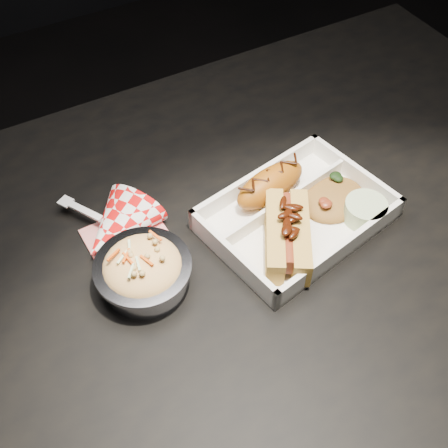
{
  "coord_description": "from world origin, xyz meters",
  "views": [
    {
      "loc": [
        -0.27,
        -0.41,
        1.37
      ],
      "look_at": [
        -0.05,
        -0.0,
        0.81
      ],
      "focal_mm": 45.0,
      "sensor_mm": 36.0,
      "label": 1
    }
  ],
  "objects_px": {
    "dining_table": "(250,273)",
    "food_tray": "(296,217)",
    "hotdog": "(287,234)",
    "napkin_fork": "(116,228)",
    "foil_coleslaw_cup": "(143,270)",
    "fried_pastry": "(270,185)"
  },
  "relations": [
    {
      "from": "fried_pastry",
      "to": "napkin_fork",
      "type": "distance_m",
      "value": 0.23
    },
    {
      "from": "fried_pastry",
      "to": "dining_table",
      "type": "bearing_deg",
      "value": -140.47
    },
    {
      "from": "foil_coleslaw_cup",
      "to": "hotdog",
      "type": "bearing_deg",
      "value": -11.95
    },
    {
      "from": "dining_table",
      "to": "hotdog",
      "type": "bearing_deg",
      "value": -55.77
    },
    {
      "from": "dining_table",
      "to": "napkin_fork",
      "type": "relative_size",
      "value": 7.46
    },
    {
      "from": "foil_coleslaw_cup",
      "to": "fried_pastry",
      "type": "bearing_deg",
      "value": 12.22
    },
    {
      "from": "dining_table",
      "to": "hotdog",
      "type": "height_order",
      "value": "hotdog"
    },
    {
      "from": "dining_table",
      "to": "napkin_fork",
      "type": "xyz_separation_m",
      "value": [
        -0.17,
        0.09,
        0.11
      ]
    },
    {
      "from": "foil_coleslaw_cup",
      "to": "napkin_fork",
      "type": "relative_size",
      "value": 0.79
    },
    {
      "from": "dining_table",
      "to": "food_tray",
      "type": "distance_m",
      "value": 0.12
    },
    {
      "from": "fried_pastry",
      "to": "hotdog",
      "type": "relative_size",
      "value": 0.83
    },
    {
      "from": "dining_table",
      "to": "foil_coleslaw_cup",
      "type": "height_order",
      "value": "foil_coleslaw_cup"
    },
    {
      "from": "hotdog",
      "to": "dining_table",
      "type": "bearing_deg",
      "value": 65.33
    },
    {
      "from": "fried_pastry",
      "to": "hotdog",
      "type": "distance_m",
      "value": 0.09
    },
    {
      "from": "food_tray",
      "to": "napkin_fork",
      "type": "relative_size",
      "value": 1.74
    },
    {
      "from": "food_tray",
      "to": "foil_coleslaw_cup",
      "type": "height_order",
      "value": "foil_coleslaw_cup"
    },
    {
      "from": "fried_pastry",
      "to": "food_tray",
      "type": "bearing_deg",
      "value": -79.12
    },
    {
      "from": "dining_table",
      "to": "food_tray",
      "type": "height_order",
      "value": "food_tray"
    },
    {
      "from": "napkin_fork",
      "to": "foil_coleslaw_cup",
      "type": "bearing_deg",
      "value": -29.5
    },
    {
      "from": "food_tray",
      "to": "hotdog",
      "type": "xyz_separation_m",
      "value": [
        -0.04,
        -0.03,
        0.02
      ]
    },
    {
      "from": "foil_coleslaw_cup",
      "to": "napkin_fork",
      "type": "height_order",
      "value": "same"
    },
    {
      "from": "fried_pastry",
      "to": "foil_coleslaw_cup",
      "type": "relative_size",
      "value": 0.96
    }
  ]
}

